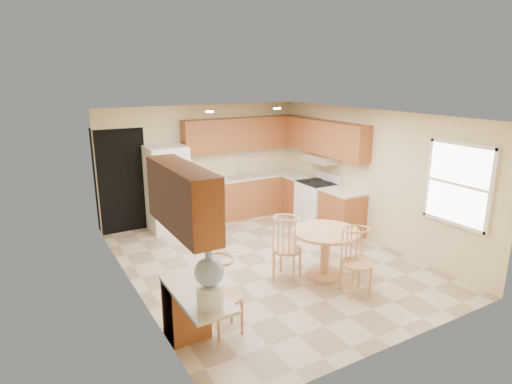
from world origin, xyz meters
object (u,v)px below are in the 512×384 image
dining_table (325,247)px  chair_desk (228,291)px  water_crock (209,281)px  refrigerator (167,189)px  stove (317,202)px  chair_table_b (362,258)px  chair_table_a (291,243)px

dining_table → chair_desk: chair_desk is taller
water_crock → dining_table: bearing=24.9°
refrigerator → water_crock: size_ratio=2.75×
water_crock → chair_desk: bearing=47.6°
dining_table → water_crock: size_ratio=1.66×
stove → dining_table: 2.55m
stove → dining_table: (-1.46, -2.09, 0.04)m
stove → chair_desk: bearing=-141.7°
refrigerator → water_crock: bearing=-103.3°
chair_desk → refrigerator: bearing=173.8°
dining_table → chair_table_b: chair_table_b is taller
chair_table_b → refrigerator: bearing=-56.7°
stove → chair_table_a: (-2.01, -1.94, 0.16)m
refrigerator → dining_table: (1.42, -3.31, -0.36)m
stove → chair_table_b: (-1.41, -2.84, 0.13)m
refrigerator → stove: refrigerator is taller
chair_table_b → chair_desk: chair_desk is taller
refrigerator → chair_table_a: 3.29m
dining_table → chair_desk: (-2.02, -0.65, 0.09)m
dining_table → water_crock: water_crock is taller
stove → refrigerator: bearing=157.0°
chair_desk → water_crock: (-0.45, -0.49, 0.46)m
stove → chair_table_b: 3.17m
refrigerator → dining_table: bearing=-66.8°
chair_desk → chair_table_b: bearing=89.9°
dining_table → water_crock: (-2.47, -1.14, 0.55)m
stove → dining_table: bearing=-124.8°
refrigerator → dining_table: refrigerator is taller
chair_table_a → chair_table_b: chair_table_a is taller
stove → dining_table: stove is taller
dining_table → chair_table_b: (0.05, -0.74, 0.09)m
dining_table → refrigerator: bearing=113.2°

